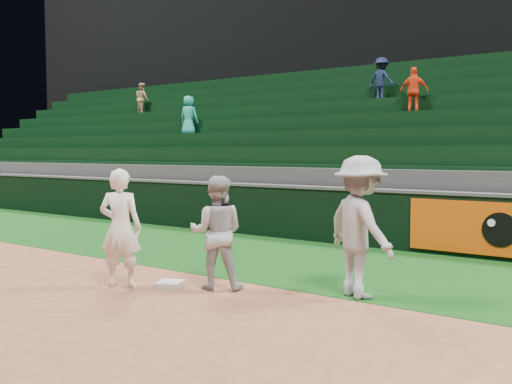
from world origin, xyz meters
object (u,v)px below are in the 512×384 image
(first_base, at_px, (169,284))
(first_baseman, at_px, (120,228))
(base_coach, at_px, (360,227))
(baserunner, at_px, (217,233))

(first_base, distance_m, first_baseman, 1.12)
(first_baseman, bearing_deg, base_coach, 179.37)
(base_coach, bearing_deg, first_base, 51.21)
(first_baseman, relative_size, base_coach, 0.90)
(baserunner, xyz_separation_m, base_coach, (1.94, 0.76, 0.15))
(first_baseman, bearing_deg, baserunner, -175.27)
(first_base, bearing_deg, baserunner, 28.12)
(first_base, bearing_deg, base_coach, 23.23)
(first_base, xyz_separation_m, first_baseman, (-0.61, -0.40, 0.85))
(first_base, height_order, baserunner, baserunner)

